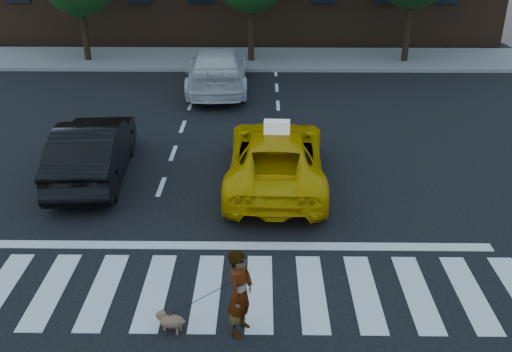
# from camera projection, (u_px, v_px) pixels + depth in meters

# --- Properties ---
(ground) EXTENTS (120.00, 120.00, 0.00)m
(ground) POSITION_uv_depth(u_px,v_px,m) (207.00, 291.00, 10.89)
(ground) COLOR black
(ground) RESTS_ON ground
(crosswalk) EXTENTS (13.00, 2.40, 0.01)m
(crosswalk) POSITION_uv_depth(u_px,v_px,m) (207.00, 291.00, 10.89)
(crosswalk) COLOR silver
(crosswalk) RESTS_ON ground
(stop_line) EXTENTS (12.00, 0.30, 0.01)m
(stop_line) POSITION_uv_depth(u_px,v_px,m) (214.00, 246.00, 12.33)
(stop_line) COLOR silver
(stop_line) RESTS_ON ground
(sidewalk_far) EXTENTS (30.00, 4.00, 0.15)m
(sidewalk_far) POSITION_uv_depth(u_px,v_px,m) (241.00, 59.00, 26.61)
(sidewalk_far) COLOR slate
(sidewalk_far) RESTS_ON ground
(taxi) EXTENTS (2.62, 5.40, 1.48)m
(taxi) POSITION_uv_depth(u_px,v_px,m) (276.00, 157.00, 14.81)
(taxi) COLOR #DBA804
(taxi) RESTS_ON ground
(black_sedan) EXTENTS (2.02, 4.86, 1.56)m
(black_sedan) POSITION_uv_depth(u_px,v_px,m) (93.00, 149.00, 15.12)
(black_sedan) COLOR black
(black_sedan) RESTS_ON ground
(white_suv) EXTENTS (2.58, 5.76, 1.64)m
(white_suv) POSITION_uv_depth(u_px,v_px,m) (217.00, 69.00, 22.20)
(white_suv) COLOR silver
(white_suv) RESTS_ON ground
(woman) EXTENTS (0.59, 0.70, 1.63)m
(woman) POSITION_uv_depth(u_px,v_px,m) (240.00, 293.00, 9.54)
(woman) COLOR #999999
(woman) RESTS_ON ground
(dog) EXTENTS (0.57, 0.39, 0.34)m
(dog) POSITION_uv_depth(u_px,v_px,m) (170.00, 320.00, 9.84)
(dog) COLOR #986C4D
(dog) RESTS_ON ground
(taxi_sign) EXTENTS (0.66, 0.30, 0.32)m
(taxi_sign) POSITION_uv_depth(u_px,v_px,m) (277.00, 127.00, 14.23)
(taxi_sign) COLOR white
(taxi_sign) RESTS_ON taxi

